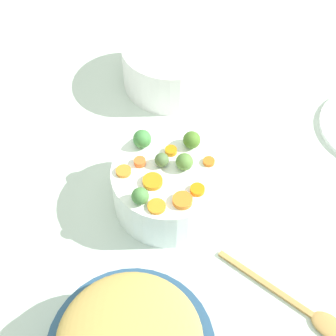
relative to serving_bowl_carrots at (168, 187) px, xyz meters
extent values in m
cube|color=silver|center=(0.03, 0.02, -0.06)|extent=(2.40, 2.40, 0.02)
cylinder|color=white|center=(0.00, 0.00, 0.00)|extent=(0.23, 0.23, 0.11)
cylinder|color=orange|center=(0.01, 0.04, 0.06)|extent=(0.06, 0.06, 0.01)
cylinder|color=orange|center=(0.08, 0.04, 0.06)|extent=(0.04, 0.04, 0.01)
cylinder|color=orange|center=(-0.07, 0.02, 0.06)|extent=(0.04, 0.04, 0.01)
cylinder|color=orange|center=(-0.07, -0.05, 0.06)|extent=(0.03, 0.03, 0.01)
cylinder|color=orange|center=(0.02, -0.05, 0.06)|extent=(0.03, 0.03, 0.01)
cylinder|color=orange|center=(0.06, 0.01, 0.06)|extent=(0.02, 0.02, 0.01)
cylinder|color=orange|center=(-0.02, 0.09, 0.06)|extent=(0.05, 0.05, 0.01)
cylinder|color=orange|center=(-0.06, 0.06, 0.06)|extent=(0.04, 0.04, 0.01)
sphere|color=#438941|center=(0.08, -0.04, 0.07)|extent=(0.04, 0.04, 0.04)
sphere|color=#4C8541|center=(0.02, 0.09, 0.07)|extent=(0.03, 0.03, 0.03)
sphere|color=#4C7827|center=(-0.02, -0.08, 0.07)|extent=(0.04, 0.04, 0.04)
sphere|color=#51703F|center=(0.02, -0.01, 0.07)|extent=(0.03, 0.03, 0.03)
sphere|color=#58843A|center=(-0.03, -0.02, 0.07)|extent=(0.04, 0.04, 0.04)
cube|color=#B68849|center=(-0.26, 0.10, -0.05)|extent=(0.22, 0.06, 0.01)
ellipsoid|color=#B68849|center=(-0.38, 0.13, -0.05)|extent=(0.07, 0.06, 0.01)
cylinder|color=white|center=(0.16, -0.35, 0.01)|extent=(0.26, 0.26, 0.12)
camera|label=1|loc=(-0.26, 0.55, 0.84)|focal=52.57mm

